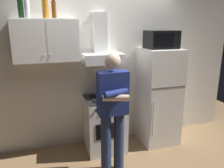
{
  "coord_description": "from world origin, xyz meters",
  "views": [
    {
      "loc": [
        -0.88,
        -2.89,
        1.95
      ],
      "look_at": [
        0.0,
        0.0,
        1.15
      ],
      "focal_mm": 35.21,
      "sensor_mm": 36.0,
      "label": 1
    }
  ],
  "objects_px": {
    "refrigerator": "(159,96)",
    "person_standing": "(113,110)",
    "upper_cabinet": "(46,41)",
    "bottle_liquor_amber": "(45,7)",
    "microwave": "(161,40)",
    "range_hood": "(102,50)",
    "bottle_wine_green": "(20,5)",
    "bottle_beer_brown": "(54,10)",
    "cooking_pot": "(115,96)",
    "bottle_vodka_clear": "(27,5)",
    "stove_oven": "(104,124)"
  },
  "relations": [
    {
      "from": "cooking_pot",
      "to": "bottle_wine_green",
      "type": "relative_size",
      "value": 0.9
    },
    {
      "from": "bottle_beer_brown",
      "to": "bottle_wine_green",
      "type": "distance_m",
      "value": 0.43
    },
    {
      "from": "refrigerator",
      "to": "bottle_beer_brown",
      "type": "height_order",
      "value": "bottle_beer_brown"
    },
    {
      "from": "stove_oven",
      "to": "microwave",
      "type": "xyz_separation_m",
      "value": [
        0.95,
        0.02,
        1.31
      ]
    },
    {
      "from": "upper_cabinet",
      "to": "microwave",
      "type": "xyz_separation_m",
      "value": [
        1.75,
        -0.11,
        -0.01
      ]
    },
    {
      "from": "upper_cabinet",
      "to": "range_hood",
      "type": "xyz_separation_m",
      "value": [
        0.8,
        0.0,
        -0.15
      ]
    },
    {
      "from": "microwave",
      "to": "bottle_beer_brown",
      "type": "height_order",
      "value": "bottle_beer_brown"
    },
    {
      "from": "stove_oven",
      "to": "microwave",
      "type": "distance_m",
      "value": 1.62
    },
    {
      "from": "bottle_vodka_clear",
      "to": "bottle_wine_green",
      "type": "bearing_deg",
      "value": 163.81
    },
    {
      "from": "upper_cabinet",
      "to": "bottle_vodka_clear",
      "type": "bearing_deg",
      "value": -174.52
    },
    {
      "from": "bottle_beer_brown",
      "to": "bottle_wine_green",
      "type": "bearing_deg",
      "value": 177.22
    },
    {
      "from": "bottle_liquor_amber",
      "to": "microwave",
      "type": "bearing_deg",
      "value": -2.4
    },
    {
      "from": "refrigerator",
      "to": "bottle_liquor_amber",
      "type": "distance_m",
      "value": 2.23
    },
    {
      "from": "microwave",
      "to": "bottle_liquor_amber",
      "type": "distance_m",
      "value": 1.79
    },
    {
      "from": "person_standing",
      "to": "bottle_liquor_amber",
      "type": "height_order",
      "value": "bottle_liquor_amber"
    },
    {
      "from": "refrigerator",
      "to": "bottle_wine_green",
      "type": "distance_m",
      "value": 2.49
    },
    {
      "from": "bottle_wine_green",
      "to": "range_hood",
      "type": "bearing_deg",
      "value": -0.12
    },
    {
      "from": "refrigerator",
      "to": "bottle_beer_brown",
      "type": "xyz_separation_m",
      "value": [
        -1.62,
        0.11,
        1.37
      ]
    },
    {
      "from": "microwave",
      "to": "person_standing",
      "type": "xyz_separation_m",
      "value": [
        -1.0,
        -0.62,
        -0.84
      ]
    },
    {
      "from": "upper_cabinet",
      "to": "bottle_liquor_amber",
      "type": "distance_m",
      "value": 0.45
    },
    {
      "from": "upper_cabinet",
      "to": "bottle_liquor_amber",
      "type": "relative_size",
      "value": 2.93
    },
    {
      "from": "upper_cabinet",
      "to": "microwave",
      "type": "relative_size",
      "value": 1.88
    },
    {
      "from": "microwave",
      "to": "bottle_vodka_clear",
      "type": "height_order",
      "value": "bottle_vodka_clear"
    },
    {
      "from": "upper_cabinet",
      "to": "stove_oven",
      "type": "distance_m",
      "value": 1.55
    },
    {
      "from": "range_hood",
      "to": "microwave",
      "type": "xyz_separation_m",
      "value": [
        0.95,
        -0.11,
        0.14
      ]
    },
    {
      "from": "upper_cabinet",
      "to": "bottle_wine_green",
      "type": "bearing_deg",
      "value": 179.29
    },
    {
      "from": "range_hood",
      "to": "upper_cabinet",
      "type": "bearing_deg",
      "value": -179.91
    },
    {
      "from": "range_hood",
      "to": "bottle_liquor_amber",
      "type": "bearing_deg",
      "value": -177.44
    },
    {
      "from": "stove_oven",
      "to": "microwave",
      "type": "height_order",
      "value": "microwave"
    },
    {
      "from": "refrigerator",
      "to": "cooking_pot",
      "type": "xyz_separation_m",
      "value": [
        -0.82,
        -0.12,
        0.13
      ]
    },
    {
      "from": "stove_oven",
      "to": "cooking_pot",
      "type": "height_order",
      "value": "cooking_pot"
    },
    {
      "from": "cooking_pot",
      "to": "microwave",
      "type": "bearing_deg",
      "value": 9.57
    },
    {
      "from": "cooking_pot",
      "to": "bottle_vodka_clear",
      "type": "relative_size",
      "value": 0.96
    },
    {
      "from": "bottle_beer_brown",
      "to": "bottle_liquor_amber",
      "type": "xyz_separation_m",
      "value": [
        -0.11,
        -0.02,
        0.03
      ]
    },
    {
      "from": "bottle_wine_green",
      "to": "upper_cabinet",
      "type": "bearing_deg",
      "value": -0.71
    },
    {
      "from": "stove_oven",
      "to": "bottle_liquor_amber",
      "type": "distance_m",
      "value": 1.93
    },
    {
      "from": "refrigerator",
      "to": "bottle_vodka_clear",
      "type": "xyz_separation_m",
      "value": [
        -1.96,
        0.1,
        1.41
      ]
    },
    {
      "from": "range_hood",
      "to": "bottle_liquor_amber",
      "type": "distance_m",
      "value": 0.99
    },
    {
      "from": "person_standing",
      "to": "cooking_pot",
      "type": "distance_m",
      "value": 0.52
    },
    {
      "from": "microwave",
      "to": "cooking_pot",
      "type": "bearing_deg",
      "value": -170.43
    },
    {
      "from": "upper_cabinet",
      "to": "person_standing",
      "type": "distance_m",
      "value": 1.35
    },
    {
      "from": "refrigerator",
      "to": "upper_cabinet",
      "type": "bearing_deg",
      "value": 175.93
    },
    {
      "from": "stove_oven",
      "to": "microwave",
      "type": "bearing_deg",
      "value": 1.15
    },
    {
      "from": "microwave",
      "to": "bottle_beer_brown",
      "type": "distance_m",
      "value": 1.68
    },
    {
      "from": "microwave",
      "to": "person_standing",
      "type": "relative_size",
      "value": 0.29
    },
    {
      "from": "bottle_liquor_amber",
      "to": "bottle_vodka_clear",
      "type": "bearing_deg",
      "value": 176.68
    },
    {
      "from": "stove_oven",
      "to": "bottle_liquor_amber",
      "type": "height_order",
      "value": "bottle_liquor_amber"
    },
    {
      "from": "person_standing",
      "to": "bottle_vodka_clear",
      "type": "xyz_separation_m",
      "value": [
        -0.96,
        0.71,
        1.31
      ]
    },
    {
      "from": "refrigerator",
      "to": "person_standing",
      "type": "height_order",
      "value": "person_standing"
    },
    {
      "from": "stove_oven",
      "to": "range_hood",
      "type": "bearing_deg",
      "value": 90.0
    }
  ]
}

